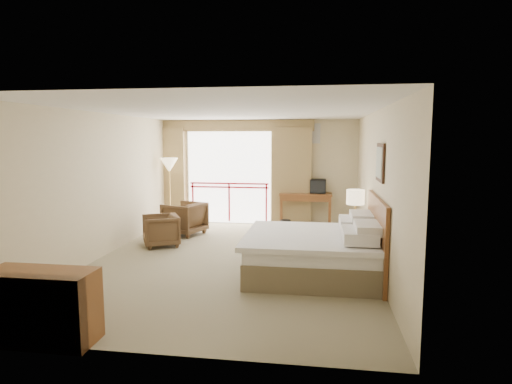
% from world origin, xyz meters
% --- Properties ---
extents(floor, '(7.00, 7.00, 0.00)m').
position_xyz_m(floor, '(0.00, 0.00, 0.00)').
color(floor, '#837A5B').
rests_on(floor, ground).
extents(ceiling, '(7.00, 7.00, 0.00)m').
position_xyz_m(ceiling, '(0.00, 0.00, 2.70)').
color(ceiling, white).
rests_on(ceiling, wall_back).
extents(wall_back, '(5.00, 0.00, 5.00)m').
position_xyz_m(wall_back, '(0.00, 3.50, 1.35)').
color(wall_back, beige).
rests_on(wall_back, ground).
extents(wall_front, '(5.00, 0.00, 5.00)m').
position_xyz_m(wall_front, '(0.00, -3.50, 1.35)').
color(wall_front, beige).
rests_on(wall_front, ground).
extents(wall_left, '(0.00, 7.00, 7.00)m').
position_xyz_m(wall_left, '(-2.50, 0.00, 1.35)').
color(wall_left, beige).
rests_on(wall_left, ground).
extents(wall_right, '(0.00, 7.00, 7.00)m').
position_xyz_m(wall_right, '(2.50, 0.00, 1.35)').
color(wall_right, beige).
rests_on(wall_right, ground).
extents(balcony_door, '(2.40, 0.00, 2.40)m').
position_xyz_m(balcony_door, '(-0.80, 3.48, 1.20)').
color(balcony_door, white).
rests_on(balcony_door, wall_back).
extents(balcony_railing, '(2.09, 0.03, 1.02)m').
position_xyz_m(balcony_railing, '(-0.80, 3.46, 0.81)').
color(balcony_railing, '#AD0E1C').
rests_on(balcony_railing, wall_back).
extents(curtain_left, '(1.00, 0.26, 2.50)m').
position_xyz_m(curtain_left, '(-2.45, 3.35, 1.25)').
color(curtain_left, olive).
rests_on(curtain_left, wall_back).
extents(curtain_right, '(1.00, 0.26, 2.50)m').
position_xyz_m(curtain_right, '(0.85, 3.35, 1.25)').
color(curtain_right, olive).
rests_on(curtain_right, wall_back).
extents(valance, '(4.40, 0.22, 0.28)m').
position_xyz_m(valance, '(-0.80, 3.38, 2.55)').
color(valance, olive).
rests_on(valance, wall_back).
extents(hvac_vent, '(0.50, 0.04, 0.50)m').
position_xyz_m(hvac_vent, '(1.30, 3.47, 2.35)').
color(hvac_vent, silver).
rests_on(hvac_vent, wall_back).
extents(bed, '(2.13, 2.06, 0.97)m').
position_xyz_m(bed, '(1.50, -0.60, 0.38)').
color(bed, brown).
rests_on(bed, floor).
extents(headboard, '(0.06, 2.10, 1.30)m').
position_xyz_m(headboard, '(2.46, -0.60, 0.65)').
color(headboard, brown).
rests_on(headboard, wall_right).
extents(framed_art, '(0.04, 0.72, 0.60)m').
position_xyz_m(framed_art, '(2.47, -0.60, 1.85)').
color(framed_art, black).
rests_on(framed_art, wall_right).
extents(nightstand, '(0.42, 0.49, 0.59)m').
position_xyz_m(nightstand, '(2.25, 0.93, 0.30)').
color(nightstand, brown).
rests_on(nightstand, floor).
extents(table_lamp, '(0.35, 0.35, 0.62)m').
position_xyz_m(table_lamp, '(2.25, 0.98, 1.07)').
color(table_lamp, tan).
rests_on(table_lamp, nightstand).
extents(phone, '(0.22, 0.20, 0.08)m').
position_xyz_m(phone, '(2.20, 0.78, 0.63)').
color(phone, black).
rests_on(phone, nightstand).
extents(desk, '(1.31, 0.63, 0.86)m').
position_xyz_m(desk, '(1.22, 3.38, 0.67)').
color(desk, brown).
rests_on(desk, floor).
extents(tv, '(0.40, 0.31, 0.36)m').
position_xyz_m(tv, '(1.52, 3.32, 1.03)').
color(tv, black).
rests_on(tv, desk).
extents(coffee_maker, '(0.14, 0.14, 0.23)m').
position_xyz_m(coffee_maker, '(0.87, 3.32, 0.97)').
color(coffee_maker, black).
rests_on(coffee_maker, desk).
extents(cup, '(0.09, 0.09, 0.11)m').
position_xyz_m(cup, '(1.02, 3.27, 0.90)').
color(cup, white).
rests_on(cup, desk).
extents(wastebasket, '(0.28, 0.28, 0.30)m').
position_xyz_m(wastebasket, '(0.77, 2.50, 0.15)').
color(wastebasket, black).
rests_on(wastebasket, floor).
extents(armchair_far, '(1.06, 1.04, 0.75)m').
position_xyz_m(armchair_far, '(-1.55, 1.96, 0.00)').
color(armchair_far, '#48321F').
rests_on(armchair_far, floor).
extents(armchair_near, '(0.96, 0.95, 0.65)m').
position_xyz_m(armchair_near, '(-1.70, 0.84, 0.00)').
color(armchair_near, '#48321F').
rests_on(armchair_near, floor).
extents(side_table, '(0.45, 0.45, 0.49)m').
position_xyz_m(side_table, '(-1.81, 1.34, 0.33)').
color(side_table, black).
rests_on(side_table, floor).
extents(book, '(0.26, 0.27, 0.02)m').
position_xyz_m(book, '(-1.81, 1.34, 0.49)').
color(book, white).
rests_on(book, side_table).
extents(floor_lamp, '(0.44, 0.44, 1.74)m').
position_xyz_m(floor_lamp, '(-2.20, 2.82, 1.50)').
color(floor_lamp, tan).
rests_on(floor_lamp, floor).
extents(dresser, '(1.20, 0.51, 0.80)m').
position_xyz_m(dresser, '(-1.46, -3.41, 0.40)').
color(dresser, brown).
rests_on(dresser, floor).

